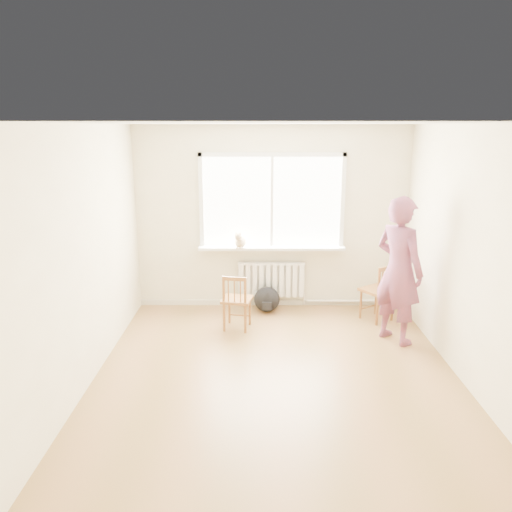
{
  "coord_description": "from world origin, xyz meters",
  "views": [
    {
      "loc": [
        -0.21,
        -5.01,
        2.68
      ],
      "look_at": [
        -0.23,
        1.2,
        1.05
      ],
      "focal_mm": 35.0,
      "sensor_mm": 36.0,
      "label": 1
    }
  ],
  "objects_px": {
    "cat": "(240,241)",
    "person": "(399,270)",
    "chair_right": "(380,292)",
    "backpack": "(267,299)",
    "chair_left": "(236,302)"
  },
  "relations": [
    {
      "from": "cat",
      "to": "backpack",
      "type": "bearing_deg",
      "value": -1.71
    },
    {
      "from": "cat",
      "to": "chair_right",
      "type": "bearing_deg",
      "value": 0.67
    },
    {
      "from": "chair_left",
      "to": "backpack",
      "type": "height_order",
      "value": "chair_left"
    },
    {
      "from": "chair_right",
      "to": "person",
      "type": "relative_size",
      "value": 0.44
    },
    {
      "from": "chair_left",
      "to": "person",
      "type": "distance_m",
      "value": 2.14
    },
    {
      "from": "chair_left",
      "to": "chair_right",
      "type": "height_order",
      "value": "chair_right"
    },
    {
      "from": "chair_right",
      "to": "cat",
      "type": "xyz_separation_m",
      "value": [
        -1.97,
        0.44,
        0.64
      ]
    },
    {
      "from": "person",
      "to": "backpack",
      "type": "height_order",
      "value": "person"
    },
    {
      "from": "person",
      "to": "cat",
      "type": "relative_size",
      "value": 4.82
    },
    {
      "from": "cat",
      "to": "person",
      "type": "bearing_deg",
      "value": -15.66
    },
    {
      "from": "person",
      "to": "backpack",
      "type": "distance_m",
      "value": 2.05
    },
    {
      "from": "chair_left",
      "to": "cat",
      "type": "bearing_deg",
      "value": -81.47
    },
    {
      "from": "chair_right",
      "to": "person",
      "type": "xyz_separation_m",
      "value": [
        0.04,
        -0.67,
        0.52
      ]
    },
    {
      "from": "person",
      "to": "backpack",
      "type": "xyz_separation_m",
      "value": [
        -1.62,
        1.01,
        -0.74
      ]
    },
    {
      "from": "chair_left",
      "to": "cat",
      "type": "distance_m",
      "value": 1.02
    }
  ]
}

